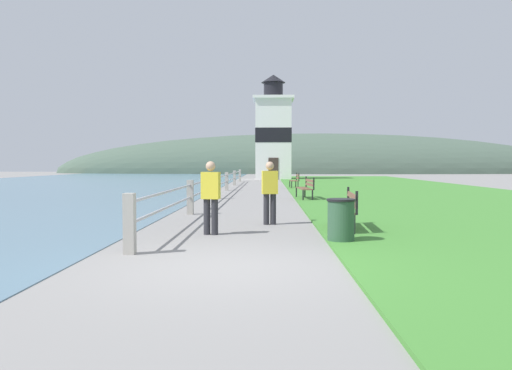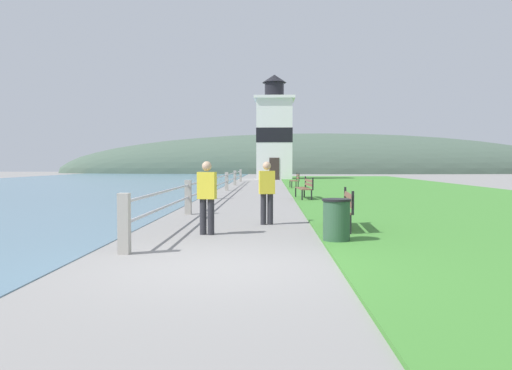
# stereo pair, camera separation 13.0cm
# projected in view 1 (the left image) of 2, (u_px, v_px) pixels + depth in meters

# --- Properties ---
(ground_plane) EXTENTS (160.00, 160.00, 0.00)m
(ground_plane) POSITION_uv_depth(u_px,v_px,m) (224.00, 267.00, 7.22)
(ground_plane) COLOR gray
(grass_verge) EXTENTS (12.00, 58.30, 0.06)m
(grass_verge) POSITION_uv_depth(u_px,v_px,m) (402.00, 191.00, 26.43)
(grass_verge) COLOR #428433
(grass_verge) RESTS_ON ground_plane
(seawall_railing) EXTENTS (0.18, 32.22, 1.01)m
(seawall_railing) POSITION_uv_depth(u_px,v_px,m) (221.00, 182.00, 24.23)
(seawall_railing) COLOR #A8A399
(seawall_railing) RESTS_ON ground_plane
(park_bench_near) EXTENTS (0.58, 1.82, 0.94)m
(park_bench_near) POSITION_uv_depth(u_px,v_px,m) (345.00, 207.00, 11.03)
(park_bench_near) COLOR brown
(park_bench_near) RESTS_ON ground_plane
(park_bench_midway) EXTENTS (0.63, 2.00, 0.94)m
(park_bench_midway) POSITION_uv_depth(u_px,v_px,m) (306.00, 187.00, 20.45)
(park_bench_midway) COLOR brown
(park_bench_midway) RESTS_ON ground_plane
(park_bench_far) EXTENTS (0.52, 1.63, 0.94)m
(park_bench_far) POSITION_uv_depth(u_px,v_px,m) (295.00, 179.00, 29.63)
(park_bench_far) COLOR brown
(park_bench_far) RESTS_ON ground_plane
(lighthouse) EXTENTS (3.75, 3.75, 9.73)m
(lighthouse) POSITION_uv_depth(u_px,v_px,m) (273.00, 134.00, 46.51)
(lighthouse) COLOR white
(lighthouse) RESTS_ON ground_plane
(person_strolling) EXTENTS (0.40, 0.26, 1.55)m
(person_strolling) POSITION_uv_depth(u_px,v_px,m) (211.00, 195.00, 10.46)
(person_strolling) COLOR #28282D
(person_strolling) RESTS_ON ground_plane
(person_by_railing) EXTENTS (0.40, 0.26, 1.54)m
(person_by_railing) POSITION_uv_depth(u_px,v_px,m) (270.00, 190.00, 12.20)
(person_by_railing) COLOR #28282D
(person_by_railing) RESTS_ON ground_plane
(trash_bin) EXTENTS (0.54, 0.54, 0.84)m
(trash_bin) POSITION_uv_depth(u_px,v_px,m) (341.00, 221.00, 9.33)
(trash_bin) COLOR #2D5138
(trash_bin) RESTS_ON ground_plane
(distant_hillside) EXTENTS (80.00, 16.00, 12.00)m
(distant_hillside) POSITION_uv_depth(u_px,v_px,m) (317.00, 173.00, 75.80)
(distant_hillside) COLOR #475B4C
(distant_hillside) RESTS_ON ground_plane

